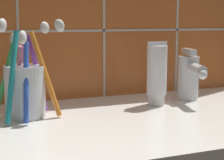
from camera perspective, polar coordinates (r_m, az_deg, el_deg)
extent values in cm
cube|color=silver|center=(67.41, 2.98, -6.50)|extent=(74.37, 39.20, 2.00)
cube|color=#C6662D|center=(83.45, -2.65, 11.22)|extent=(84.37, 1.50, 44.41)
cube|color=beige|center=(82.62, -2.43, 7.54)|extent=(84.37, 0.24, 0.50)
cube|color=beige|center=(78.79, -14.26, 11.08)|extent=(0.50, 0.24, 44.41)
cube|color=beige|center=(83.28, -1.23, 11.23)|extent=(0.50, 0.24, 44.41)
cube|color=beige|center=(91.39, 9.98, 10.91)|extent=(0.50, 0.24, 44.41)
cylinder|color=silver|center=(67.93, -13.11, -1.74)|extent=(7.14, 7.14, 9.23)
cylinder|color=orange|center=(66.53, -10.12, 0.90)|extent=(5.38, 3.51, 15.05)
ellipsoid|color=white|center=(65.11, -8.01, 8.23)|extent=(2.63, 2.24, 2.61)
cylinder|color=purple|center=(69.59, -11.28, 1.03)|extent=(3.97, 2.00, 14.49)
ellipsoid|color=white|center=(69.74, -10.23, 7.86)|extent=(2.39, 1.86, 2.50)
cylinder|color=pink|center=(70.77, -14.00, 0.22)|extent=(1.54, 6.19, 12.59)
ellipsoid|color=white|center=(73.06, -14.79, 6.08)|extent=(1.55, 2.55, 2.69)
cylinder|color=green|center=(68.59, -16.06, 0.13)|extent=(4.65, 3.19, 13.14)
cylinder|color=teal|center=(64.11, -14.99, 0.48)|extent=(3.73, 5.40, 15.17)
ellipsoid|color=white|center=(60.91, -16.41, 8.01)|extent=(2.29, 2.64, 2.62)
cylinder|color=blue|center=(64.23, -12.96, -0.27)|extent=(2.28, 5.72, 13.33)
ellipsoid|color=white|center=(60.70, -13.48, 6.34)|extent=(1.84, 2.60, 2.65)
cylinder|color=white|center=(76.82, 6.77, -3.00)|extent=(3.42, 3.42, 2.18)
cylinder|color=white|center=(75.79, 6.85, 1.48)|extent=(4.02, 4.02, 9.94)
cube|color=silver|center=(75.28, 6.93, 5.54)|extent=(4.22, 0.36, 0.80)
cylinder|color=silver|center=(82.70, 11.52, 0.31)|extent=(4.53, 4.53, 9.46)
cylinder|color=silver|center=(78.38, 12.56, 1.75)|extent=(4.06, 8.69, 2.04)
sphere|color=silver|center=(74.55, 13.63, 0.81)|extent=(1.90, 1.90, 1.90)
cube|color=silver|center=(82.04, 11.64, 4.26)|extent=(2.84, 6.16, 1.20)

